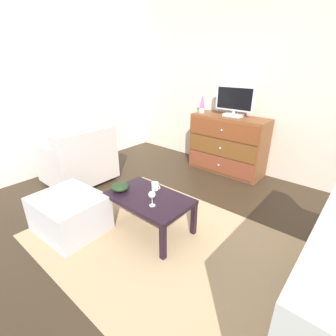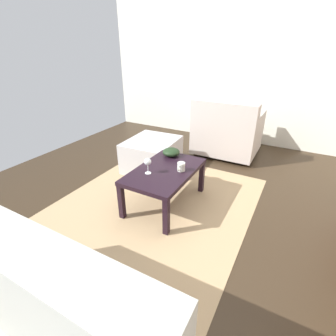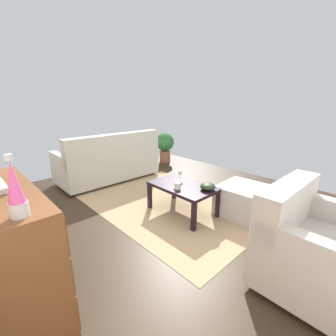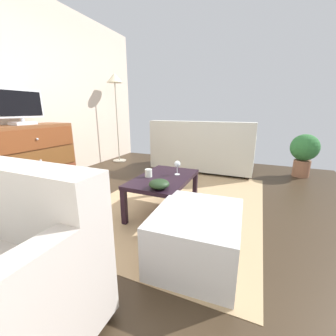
% 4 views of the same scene
% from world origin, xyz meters
% --- Properties ---
extents(ground_plane, '(5.37, 4.79, 0.05)m').
position_xyz_m(ground_plane, '(0.00, 0.00, -0.03)').
color(ground_plane, '#322518').
extents(wall_accent_rear, '(5.37, 0.12, 2.75)m').
position_xyz_m(wall_accent_rear, '(0.00, 2.15, 1.37)').
color(wall_accent_rear, beige).
rests_on(wall_accent_rear, ground_plane).
extents(wall_plain_left, '(0.12, 4.79, 2.75)m').
position_xyz_m(wall_plain_left, '(-2.44, 0.00, 1.37)').
color(wall_plain_left, silver).
rests_on(wall_plain_left, ground_plane).
extents(area_rug, '(2.60, 1.90, 0.01)m').
position_xyz_m(area_rug, '(0.20, -0.20, 0.00)').
color(area_rug, tan).
rests_on(area_rug, ground_plane).
extents(dresser, '(1.20, 0.49, 0.91)m').
position_xyz_m(dresser, '(-0.23, 1.84, 0.46)').
color(dresser, brown).
rests_on(dresser, ground_plane).
extents(tv, '(0.60, 0.18, 0.45)m').
position_xyz_m(tv, '(-0.20, 1.87, 1.15)').
color(tv, silver).
rests_on(tv, dresser).
extents(lava_lamp, '(0.09, 0.09, 0.33)m').
position_xyz_m(lava_lamp, '(-0.73, 1.80, 1.06)').
color(lava_lamp, '#B7B7BC').
rests_on(lava_lamp, dresser).
extents(coffee_table, '(0.88, 0.55, 0.40)m').
position_xyz_m(coffee_table, '(-0.09, -0.12, 0.35)').
color(coffee_table, black).
rests_on(coffee_table, ground_plane).
extents(wine_glass, '(0.07, 0.07, 0.16)m').
position_xyz_m(wine_glass, '(0.06, -0.22, 0.52)').
color(wine_glass, silver).
rests_on(wine_glass, coffee_table).
extents(mug, '(0.11, 0.08, 0.08)m').
position_xyz_m(mug, '(-0.14, 0.04, 0.44)').
color(mug, silver).
rests_on(mug, coffee_table).
extents(bowl_decorative, '(0.19, 0.19, 0.09)m').
position_xyz_m(bowl_decorative, '(-0.42, -0.22, 0.44)').
color(bowl_decorative, black).
rests_on(bowl_decorative, coffee_table).
extents(armchair, '(0.80, 0.89, 0.84)m').
position_xyz_m(armchair, '(-1.69, 0.04, 0.35)').
color(armchair, '#332319').
rests_on(armchair, ground_plane).
extents(ottoman, '(0.73, 0.64, 0.40)m').
position_xyz_m(ottoman, '(-0.73, -0.68, 0.20)').
color(ottoman, '#B3B1B4').
rests_on(ottoman, ground_plane).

